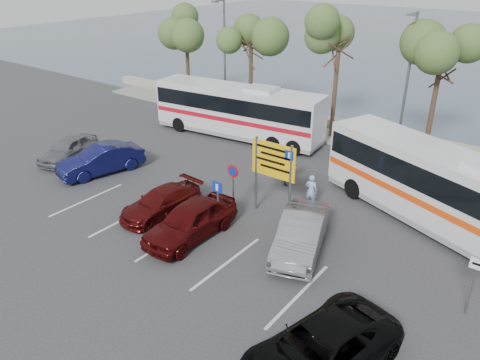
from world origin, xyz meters
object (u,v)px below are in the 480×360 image
Objects in this scene: street_lamp_left at (224,53)px; car_red at (191,220)px; direction_sign at (273,166)px; car_blue at (101,160)px; pedestrian_far at (291,168)px; coach_bus_right at (446,194)px; car_silver_b at (301,233)px; car_maroon at (161,202)px; car_silver_a at (68,149)px; pedestrian_near at (311,191)px; coach_bus_left at (238,113)px; street_lamp_right at (407,79)px; suv_black at (319,351)px.

street_lamp_left reaches higher than car_red.
direction_sign reaches higher than car_blue.
coach_bus_right is at bearing -85.25° from pedestrian_far.
car_maroon is at bearing 171.94° from car_silver_b.
direction_sign is at bearing 126.66° from car_silver_b.
pedestrian_near reaches higher than car_silver_a.
pedestrian_near is (8.50, -5.50, -0.83)m from coach_bus_left.
car_silver_b is 2.65× the size of pedestrian_far.
car_maroon is at bearing -114.56° from street_lamp_right.
pedestrian_near is at bearing 94.08° from car_silver_b.
pedestrian_far reaches higher than car_maroon.
street_lamp_right reaches higher than pedestrian_near.
coach_bus_left reaches higher than car_blue.
pedestrian_near is at bearing 134.95° from suv_black.
direction_sign is at bearing 50.66° from pedestrian_near.
car_silver_b is at bearing -140.25° from pedestrian_far.
car_red is (5.82, -10.91, -0.85)m from coach_bus_left.
street_lamp_right is at bearing 122.66° from coach_bus_right.
car_blue is (-10.00, -1.70, -1.67)m from direction_sign.
coach_bus_left is 2.50× the size of car_blue.
car_red is (8.32, -1.91, 0.02)m from car_blue.
coach_bus_right reaches higher than car_silver_a.
coach_bus_left is at bearing -43.33° from pedestrian_near.
car_silver_a is 2.49× the size of pedestrian_near.
car_red is (-3.68, -13.93, -3.82)m from street_lamp_right.
street_lamp_left is at bearing 158.14° from coach_bus_right.
car_blue reaches higher than suv_black.
car_maroon is (8.92, -1.29, -0.08)m from car_silver_a.
direction_sign reaches higher than car_red.
coach_bus_right reaches higher than suv_black.
car_silver_a is 0.97× the size of car_maroon.
coach_bus_left is at bearing 164.05° from coach_bus_right.
car_silver_a is at bearing -165.46° from car_blue.
car_blue is at bearing 167.38° from car_red.
coach_bus_right reaches higher than car_silver_b.
car_maroon is at bearing 174.27° from suv_black.
car_silver_a is 0.85× the size of car_silver_b.
coach_bus_right is at bearing 26.95° from direction_sign.
car_silver_a is at bearing 176.14° from car_maroon.
coach_bus_right is 2.59× the size of car_red.
coach_bus_left is 2.21× the size of suv_black.
car_blue is 2.87× the size of pedestrian_near.
pedestrian_near is (-5.00, 8.50, 0.08)m from suv_black.
street_lamp_right reaches higher than car_silver_a.
suv_black is (10.08, -3.71, 0.12)m from car_maroon.
direction_sign is (11.00, -10.32, -2.17)m from street_lamp_left.
pedestrian_near is at bearing -35.37° from street_lamp_left.
pedestrian_near is at bearing 47.64° from car_maroon.
pedestrian_far reaches higher than car_red.
street_lamp_right is 0.68× the size of coach_bus_right.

